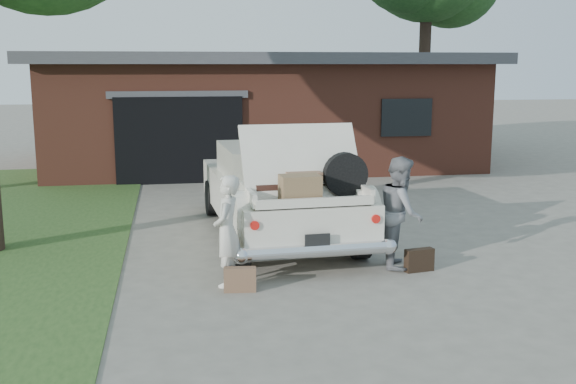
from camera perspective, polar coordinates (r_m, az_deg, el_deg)
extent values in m
plane|color=gray|center=(9.83, 0.61, -6.96)|extent=(90.00, 90.00, 0.00)
cube|color=brown|center=(20.94, -2.46, 6.66)|extent=(12.00, 7.00, 3.00)
cube|color=#4C4C51|center=(20.89, -2.50, 11.17)|extent=(12.80, 7.80, 0.30)
cube|color=black|center=(17.37, -9.18, 4.36)|extent=(3.20, 0.30, 2.20)
cube|color=#4C4C51|center=(17.21, -9.29, 8.14)|extent=(3.50, 0.12, 0.18)
cube|color=black|center=(18.33, 9.99, 6.24)|extent=(1.40, 0.08, 1.00)
cylinder|color=#38281E|center=(26.25, 11.44, 10.17)|extent=(0.44, 0.44, 5.65)
cube|color=silver|center=(11.96, -0.98, -0.45)|extent=(2.31, 5.43, 0.69)
cube|color=#B4B19E|center=(12.17, -1.31, 2.66)|extent=(1.87, 2.22, 0.55)
cube|color=black|center=(13.16, -2.20, 3.17)|extent=(1.66, 0.17, 0.47)
cube|color=black|center=(11.19, -0.25, 1.85)|extent=(1.66, 0.17, 0.47)
cylinder|color=black|center=(10.13, -4.04, -4.37)|extent=(0.27, 0.72, 0.70)
cylinder|color=black|center=(10.58, 6.07, -3.76)|extent=(0.27, 0.72, 0.70)
cylinder|color=black|center=(13.64, -6.43, -0.48)|extent=(0.27, 0.72, 0.70)
cylinder|color=black|center=(13.97, 1.24, -0.14)|extent=(0.27, 0.72, 0.70)
cylinder|color=silver|center=(9.45, 2.47, -5.01)|extent=(2.19, 0.31, 0.19)
cylinder|color=#A5140F|center=(9.23, -2.88, -2.79)|extent=(0.13, 0.11, 0.13)
cylinder|color=#A5140F|center=(9.68, 7.37, -2.23)|extent=(0.13, 0.11, 0.13)
cube|color=black|center=(9.39, 2.51, -4.10)|extent=(0.36, 0.04, 0.18)
cube|color=black|center=(9.96, 1.44, -0.58)|extent=(1.71, 1.26, 0.04)
cube|color=silver|center=(9.76, -3.41, -0.19)|extent=(0.13, 1.17, 0.19)
cube|color=silver|center=(10.18, 6.10, 0.22)|extent=(0.13, 1.17, 0.19)
cube|color=silver|center=(9.39, 2.33, -0.89)|extent=(1.71, 0.16, 0.13)
cube|color=silver|center=(10.11, 1.10, 2.67)|extent=(1.83, 0.80, 1.05)
cube|color=#46261E|center=(10.02, -1.08, 0.22)|extent=(0.67, 0.45, 0.21)
cube|color=olive|center=(9.57, 1.03, 0.28)|extent=(0.59, 0.40, 0.39)
cube|color=black|center=(10.16, 1.92, 0.31)|extent=(0.63, 0.43, 0.19)
cube|color=#9D6D50|center=(10.00, 1.28, 1.23)|extent=(0.54, 0.37, 0.18)
cylinder|color=black|center=(10.01, 4.88, 1.48)|extent=(0.67, 0.21, 0.66)
imported|color=beige|center=(9.19, -5.18, -3.30)|extent=(0.51, 0.64, 1.53)
imported|color=gray|center=(10.15, 9.53, -1.68)|extent=(0.81, 0.94, 1.66)
cube|color=brown|center=(9.08, -4.09, -7.40)|extent=(0.44, 0.18, 0.33)
cube|color=black|center=(10.10, 11.05, -5.68)|extent=(0.45, 0.21, 0.34)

